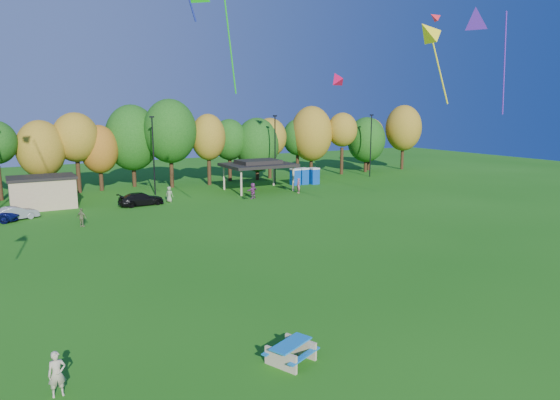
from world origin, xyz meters
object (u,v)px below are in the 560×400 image
kite_flyer (57,374)px  car_b (15,213)px  car_d (141,199)px  porta_potties (304,176)px  picnic_table (291,351)px

kite_flyer → car_b: (-0.23, 32.35, -0.20)m
kite_flyer → car_d: size_ratio=0.36×
car_d → porta_potties: bearing=-85.5°
porta_potties → car_b: size_ratio=0.98×
car_d → picnic_table: bearing=169.7°
picnic_table → car_b: (-8.59, 34.33, 0.16)m
car_b → car_d: bearing=-100.7°
porta_potties → car_d: 22.88m
kite_flyer → picnic_table: bearing=-13.3°
porta_potties → car_b: porta_potties is taller
car_b → car_d: 11.75m
picnic_table → car_d: 35.80m
porta_potties → picnic_table: 47.17m
kite_flyer → car_d: kite_flyer is taller
kite_flyer → car_d: 35.58m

